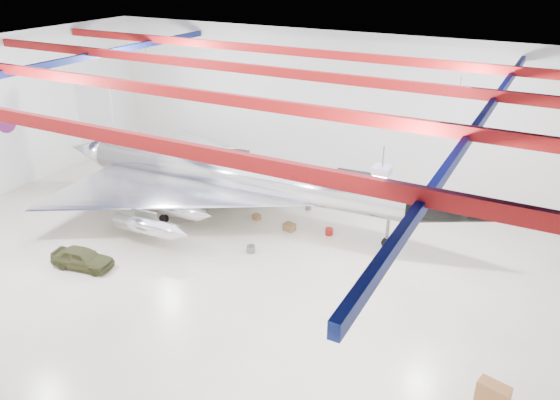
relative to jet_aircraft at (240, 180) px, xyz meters
The scene contains 16 objects.
floor 6.63m from the jet_aircraft, 63.60° to the right, with size 40.00×40.00×0.00m, color #BCAE95.
wall_back 10.33m from the jet_aircraft, 74.28° to the left, with size 40.00×40.00×0.00m, color silver.
ceiling 10.28m from the jet_aircraft, 63.60° to the right, with size 40.00×40.00×0.00m, color #0A0F38.
ceiling_structure 9.74m from the jet_aircraft, 63.60° to the right, with size 39.50×29.50×1.08m.
wall_roundel 17.73m from the jet_aircraft, 168.76° to the right, with size 1.50×1.50×0.10m, color #B21414.
jet_aircraft is the anchor object (origin of this frame).
jeep 10.66m from the jet_aircraft, 115.43° to the right, with size 1.42×3.52×1.20m, color #3A3C1E.
desk 19.75m from the jet_aircraft, 28.82° to the right, with size 1.20×0.60×1.10m, color brown.
crate_ply 4.77m from the jet_aircraft, behind, with size 0.49×0.40×0.35m, color olive.
toolbox_red 3.84m from the jet_aircraft, 120.84° to the left, with size 0.47×0.38×0.33m, color maroon.
engine_drum 5.27m from the jet_aircraft, 51.37° to the right, with size 0.49×0.49×0.44m, color #59595B.
parts_bin 4.38m from the jet_aircraft, ahead, with size 0.68×0.54×0.47m, color olive.
crate_small 5.21m from the jet_aircraft, 155.82° to the left, with size 0.37×0.30×0.26m, color #59595B.
tool_chest 6.58m from the jet_aircraft, ahead, with size 0.47×0.47×0.43m, color maroon.
oil_barrel 2.73m from the jet_aircraft, 16.44° to the left, with size 0.48×0.39×0.34m, color olive.
spares_box 5.30m from the jet_aircraft, 43.32° to the left, with size 0.39×0.39×0.35m, color #59595B.
Camera 1 is at (14.75, -21.89, 16.10)m, focal length 35.00 mm.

